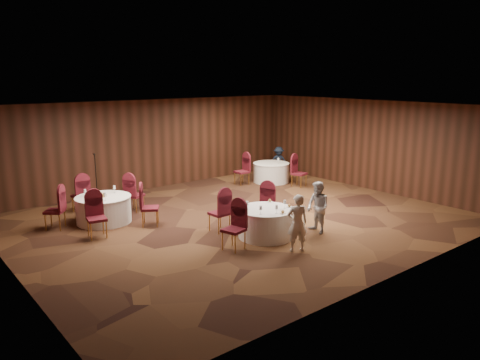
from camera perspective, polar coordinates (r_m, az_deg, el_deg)
ground at (r=13.43m, az=-0.13°, el=-4.85°), size 12.00×12.00×0.00m
room_shell at (r=12.98m, az=-0.13°, el=3.45°), size 12.00×12.00×12.00m
table_main at (r=11.96m, az=3.18°, el=-5.22°), size 1.43×1.43×0.74m
table_left at (r=13.66m, az=-16.28°, el=-3.43°), size 1.53×1.53×0.74m
table_right at (r=18.07m, az=3.81°, el=0.94°), size 1.39×1.39×0.74m
chairs_main at (r=12.18m, az=0.27°, el=-4.25°), size 2.84×1.89×1.00m
chairs_left at (r=13.62m, az=-16.27°, el=-2.93°), size 3.15×3.10×1.00m
chairs_right at (r=17.43m, az=3.71°, el=0.93°), size 2.02×2.17×1.00m
tabletop_main at (r=11.80m, az=4.15°, el=-3.14°), size 1.11×1.13×0.22m
tabletop_left at (r=13.55m, az=-16.43°, el=-1.62°), size 0.90×0.79×0.22m
tabletop_right at (r=17.94m, az=4.70°, el=2.54°), size 0.08×0.08×0.22m
mic_stand at (r=15.53m, az=-17.05°, el=-1.14°), size 0.24×0.24×1.65m
woman_a at (r=10.98m, az=7.00°, el=-5.22°), size 0.59×0.51×1.38m
woman_b at (r=12.35m, az=9.46°, el=-3.32°), size 0.64×0.75×1.36m
man_c at (r=19.19m, az=4.74°, el=2.29°), size 0.88×0.82×1.19m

